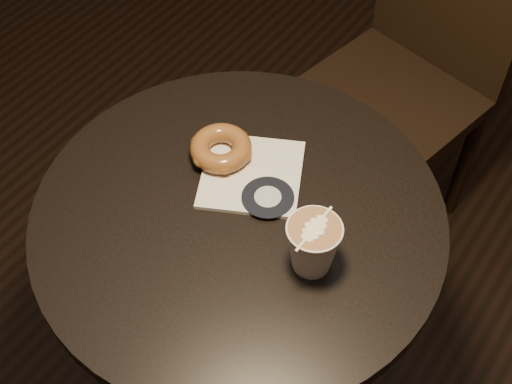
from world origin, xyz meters
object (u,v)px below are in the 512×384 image
pastry_bag (252,174)px  latte_cup (313,246)px  doughnut (221,148)px  cafe_table (240,275)px  chair (420,47)px

pastry_bag → latte_cup: size_ratio=1.77×
doughnut → pastry_bag: bearing=-2.5°
cafe_table → latte_cup: bearing=-5.7°
chair → latte_cup: chair is taller
latte_cup → doughnut: bearing=159.0°
pastry_bag → doughnut: 0.07m
doughnut → chair: bearing=83.5°
latte_cup → cafe_table: bearing=174.3°
cafe_table → pastry_bag: pastry_bag is taller
cafe_table → pastry_bag: (-0.03, 0.08, 0.20)m
chair → doughnut: bearing=-85.1°
cafe_table → chair: size_ratio=0.74×
chair → pastry_bag: 0.72m
chair → cafe_table: bearing=-77.3°
chair → pastry_bag: bearing=-79.4°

